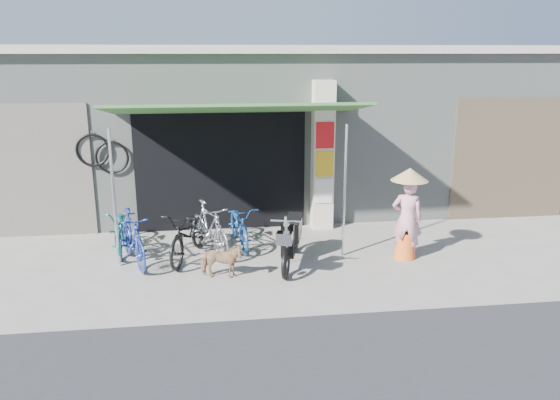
{
  "coord_description": "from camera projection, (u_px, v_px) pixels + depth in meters",
  "views": [
    {
      "loc": [
        -1.38,
        -8.23,
        3.53
      ],
      "look_at": [
        -0.2,
        1.0,
        1.0
      ],
      "focal_mm": 35.0,
      "sensor_mm": 36.0,
      "label": 1
    }
  ],
  "objects": [
    {
      "name": "ground",
      "position": [
        300.0,
        274.0,
        8.97
      ],
      "size": [
        80.0,
        80.0,
        0.0
      ],
      "primitive_type": "plane",
      "color": "gray",
      "rests_on": "ground"
    },
    {
      "name": "bike_teal",
      "position": [
        121.0,
        229.0,
        9.93
      ],
      "size": [
        0.72,
        1.64,
        0.83
      ],
      "primitive_type": "imported",
      "rotation": [
        0.0,
        0.0,
        0.11
      ],
      "color": "#166265",
      "rests_on": "ground"
    },
    {
      "name": "shop_pillar",
      "position": [
        322.0,
        156.0,
        11.03
      ],
      "size": [
        0.42,
        0.44,
        3.0
      ],
      "color": "beige",
      "rests_on": "ground"
    },
    {
      "name": "moped",
      "position": [
        291.0,
        239.0,
        9.3
      ],
      "size": [
        0.69,
        1.7,
        0.98
      ],
      "rotation": [
        0.0,
        0.0,
        -0.28
      ],
      "color": "black",
      "rests_on": "ground"
    },
    {
      "name": "bike_silver",
      "position": [
        209.0,
        228.0,
        9.81
      ],
      "size": [
        1.03,
        1.61,
        0.94
      ],
      "primitive_type": "imported",
      "rotation": [
        0.0,
        0.0,
        0.42
      ],
      "color": "#B9BABF",
      "rests_on": "ground"
    },
    {
      "name": "neighbour_right",
      "position": [
        510.0,
        159.0,
        11.72
      ],
      "size": [
        2.6,
        0.06,
        2.6
      ],
      "primitive_type": "cube",
      "color": "brown",
      "rests_on": "ground"
    },
    {
      "name": "bike_blue",
      "position": [
        133.0,
        238.0,
        9.29
      ],
      "size": [
        0.96,
        1.6,
        0.93
      ],
      "primitive_type": "imported",
      "rotation": [
        0.0,
        0.0,
        0.36
      ],
      "color": "navy",
      "rests_on": "ground"
    },
    {
      "name": "bicycle_shop",
      "position": [
        267.0,
        124.0,
        13.37
      ],
      "size": [
        12.3,
        5.3,
        3.66
      ],
      "color": "gray",
      "rests_on": "ground"
    },
    {
      "name": "nun",
      "position": [
        407.0,
        214.0,
        9.47
      ],
      "size": [
        0.64,
        0.64,
        1.63
      ],
      "rotation": [
        0.0,
        0.0,
        2.81
      ],
      "color": "#D18D9B",
      "rests_on": "ground"
    },
    {
      "name": "awning",
      "position": [
        237.0,
        111.0,
        9.76
      ],
      "size": [
        4.6,
        1.88,
        2.72
      ],
      "color": "#34672E",
      "rests_on": "ground"
    },
    {
      "name": "street_dog",
      "position": [
        221.0,
        261.0,
        8.74
      ],
      "size": [
        0.73,
        0.42,
        0.58
      ],
      "primitive_type": "imported",
      "rotation": [
        0.0,
        0.0,
        1.41
      ],
      "color": "#966E4F",
      "rests_on": "ground"
    },
    {
      "name": "neighbour_left",
      "position": [
        23.0,
        172.0,
        10.5
      ],
      "size": [
        2.6,
        0.06,
        2.6
      ],
      "primitive_type": "cube",
      "color": "#6B665B",
      "rests_on": "ground"
    },
    {
      "name": "bike_navy",
      "position": [
        240.0,
        225.0,
        10.2
      ],
      "size": [
        0.75,
        1.62,
        0.82
      ],
      "primitive_type": "imported",
      "rotation": [
        0.0,
        0.0,
        0.14
      ],
      "color": "navy",
      "rests_on": "ground"
    },
    {
      "name": "bike_black",
      "position": [
        188.0,
        234.0,
        9.56
      ],
      "size": [
        1.07,
        1.82,
        0.9
      ],
      "primitive_type": "imported",
      "rotation": [
        0.0,
        0.0,
        -0.29
      ],
      "color": "black",
      "rests_on": "ground"
    }
  ]
}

